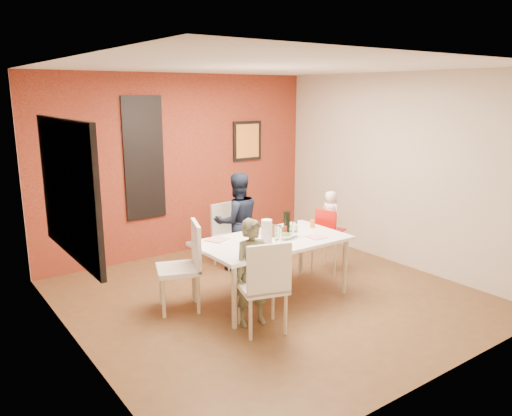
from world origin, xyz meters
TOP-DOWN VIEW (x-y plane):
  - ground at (0.00, 0.00)m, footprint 4.50×4.50m
  - ceiling at (0.00, 0.00)m, footprint 4.50×4.50m
  - wall_back at (0.00, 2.25)m, footprint 4.50×0.02m
  - wall_front at (0.00, -2.25)m, footprint 4.50×0.02m
  - wall_left at (-2.25, 0.00)m, footprint 0.02×4.50m
  - wall_right at (2.25, 0.00)m, footprint 0.02×4.50m
  - brick_accent_wall at (0.00, 2.23)m, footprint 4.50×0.02m
  - picture_window_frame at (-2.22, 0.20)m, footprint 0.05×1.70m
  - picture_window_pane at (-2.21, 0.20)m, footprint 0.02×1.55m
  - glassblock_strip at (-0.60, 2.21)m, footprint 0.55×0.03m
  - glassblock_surround at (-0.60, 2.21)m, footprint 0.60×0.03m
  - art_print_frame at (1.20, 2.21)m, footprint 0.54×0.03m
  - art_print_canvas at (1.20, 2.19)m, footprint 0.44×0.01m
  - dining_table at (-0.00, -0.03)m, footprint 1.77×0.99m
  - chair_near at (-0.62, -0.71)m, footprint 0.57×0.57m
  - chair_far at (0.22, 1.29)m, footprint 0.44×0.44m
  - chair_left at (-0.97, 0.30)m, footprint 0.60×0.60m
  - high_chair at (1.16, 0.21)m, footprint 0.46×0.46m
  - child_near at (-0.59, -0.47)m, footprint 0.47×0.35m
  - child_far at (0.22, 1.05)m, footprint 0.77×0.66m
  - toddler at (1.18, 0.23)m, footprint 0.23×0.32m
  - plate_near_left at (-0.39, -0.34)m, footprint 0.22×0.22m
  - plate_far_mid at (0.04, 0.33)m, footprint 0.24×0.24m
  - plate_near_right at (0.47, -0.28)m, footprint 0.21×0.21m
  - plate_far_left at (-0.55, 0.32)m, footprint 0.29×0.29m
  - salad_bowl_a at (0.14, -0.09)m, footprint 0.23×0.23m
  - salad_bowl_b at (0.39, 0.16)m, footprint 0.27×0.27m
  - wine_bottle at (0.23, -0.02)m, footprint 0.08×0.08m
  - wine_glass_a at (-0.07, -0.23)m, footprint 0.08×0.08m
  - wine_glass_b at (0.28, -0.10)m, footprint 0.07×0.07m
  - paper_towel_roll at (-0.17, -0.14)m, footprint 0.13×0.13m
  - condiment_red at (0.16, -0.07)m, footprint 0.04×0.04m
  - condiment_green at (0.14, -0.05)m, footprint 0.03×0.03m
  - condiment_brown at (0.06, 0.03)m, footprint 0.04×0.04m
  - sippy_cup at (0.72, 0.07)m, footprint 0.06×0.06m

SIDE VIEW (x-z plane):
  - ground at x=0.00m, z-range 0.00..0.00m
  - chair_far at x=0.22m, z-range 0.05..0.94m
  - high_chair at x=1.16m, z-range 0.09..0.99m
  - chair_near at x=-0.62m, z-range 0.06..1.05m
  - chair_left at x=-0.97m, z-range 0.06..1.07m
  - child_near at x=-0.59m, z-range 0.00..1.16m
  - dining_table at x=0.00m, z-range 0.30..1.04m
  - child_far at x=0.22m, z-range 0.00..1.37m
  - plate_near_right at x=0.47m, z-range 0.74..0.75m
  - plate_near_left at x=-0.39m, z-range 0.74..0.75m
  - plate_far_left at x=-0.55m, z-range 0.74..0.75m
  - plate_far_mid at x=0.04m, z-range 0.74..0.75m
  - salad_bowl_a at x=0.14m, z-range 0.74..0.79m
  - salad_bowl_b at x=0.39m, z-range 0.74..0.79m
  - sippy_cup at x=0.72m, z-range 0.74..0.84m
  - condiment_green at x=0.14m, z-range 0.74..0.86m
  - condiment_red at x=0.16m, z-range 0.74..0.88m
  - condiment_brown at x=0.06m, z-range 0.74..0.89m
  - toddler at x=1.18m, z-range 0.53..1.14m
  - wine_glass_b at x=0.28m, z-range 0.74..0.93m
  - wine_glass_a at x=-0.07m, z-range 0.74..0.96m
  - paper_towel_roll at x=-0.17m, z-range 0.74..1.02m
  - wine_bottle at x=0.23m, z-range 0.74..1.04m
  - wall_back at x=0.00m, z-range 0.00..2.70m
  - wall_front at x=0.00m, z-range 0.00..2.70m
  - wall_left at x=-2.25m, z-range 0.00..2.70m
  - wall_right at x=2.25m, z-range 0.00..2.70m
  - brick_accent_wall at x=0.00m, z-range 0.00..2.70m
  - glassblock_strip at x=-0.60m, z-range 0.65..2.35m
  - glassblock_surround at x=-0.60m, z-range 0.62..2.38m
  - picture_window_frame at x=-2.22m, z-range 0.90..2.20m
  - picture_window_pane at x=-2.21m, z-range 0.98..2.12m
  - art_print_frame at x=1.20m, z-range 1.33..1.97m
  - art_print_canvas at x=1.20m, z-range 1.38..1.92m
  - ceiling at x=0.00m, z-range 2.69..2.71m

